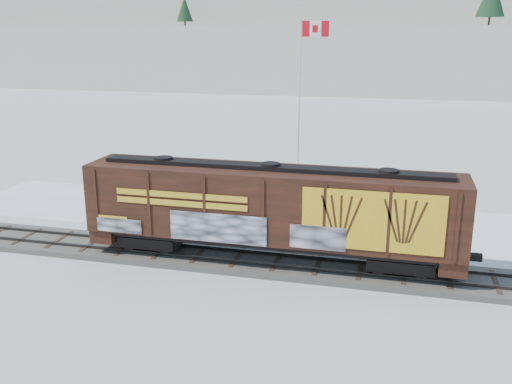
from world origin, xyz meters
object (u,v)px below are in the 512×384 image
(car_white, at_px, (237,209))
(flagpole, at_px, (300,132))
(car_silver, at_px, (141,195))
(car_dark, at_px, (372,220))
(hopper_railcar, at_px, (270,207))

(car_white, bearing_deg, flagpole, -43.05)
(flagpole, bearing_deg, car_silver, -149.69)
(flagpole, relative_size, car_dark, 2.42)
(hopper_railcar, xyz_separation_m, flagpole, (-0.82, 12.72, 1.44))
(car_silver, height_order, car_white, car_silver)
(car_white, bearing_deg, car_silver, 63.14)
(car_silver, xyz_separation_m, car_white, (6.73, -0.81, -0.18))
(car_silver, relative_size, car_white, 1.23)
(hopper_railcar, bearing_deg, car_dark, 53.35)
(car_white, xyz_separation_m, car_dark, (8.04, -0.32, 0.04))
(car_white, height_order, car_dark, car_dark)
(flagpole, bearing_deg, hopper_railcar, -86.33)
(car_silver, bearing_deg, flagpole, -77.76)
(flagpole, xyz_separation_m, car_silver, (-9.41, -5.50, -3.56))
(car_dark, bearing_deg, car_white, 69.82)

